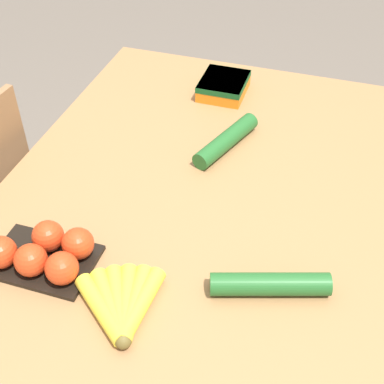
% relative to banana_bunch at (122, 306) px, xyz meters
% --- Properties ---
extents(ground_plane, '(12.00, 12.00, 0.00)m').
position_rel_banana_bunch_xyz_m(ground_plane, '(0.34, -0.03, -0.76)').
color(ground_plane, '#665B51').
extents(dining_table, '(1.36, 0.93, 0.74)m').
position_rel_banana_bunch_xyz_m(dining_table, '(0.34, -0.03, -0.11)').
color(dining_table, '#9E7044').
rests_on(dining_table, ground_plane).
extents(banana_bunch, '(0.18, 0.17, 0.04)m').
position_rel_banana_bunch_xyz_m(banana_bunch, '(0.00, 0.00, 0.00)').
color(banana_bunch, brown).
rests_on(banana_bunch, dining_table).
extents(tomato_pack, '(0.15, 0.22, 0.08)m').
position_rel_banana_bunch_xyz_m(tomato_pack, '(0.06, 0.20, 0.02)').
color(tomato_pack, black).
rests_on(tomato_pack, dining_table).
extents(carrot_bag, '(0.15, 0.13, 0.05)m').
position_rel_banana_bunch_xyz_m(carrot_bag, '(0.83, 0.03, 0.01)').
color(carrot_bag, orange).
rests_on(carrot_bag, dining_table).
extents(cucumber_near, '(0.24, 0.12, 0.05)m').
position_rel_banana_bunch_xyz_m(cucumber_near, '(0.57, -0.05, 0.01)').
color(cucumber_near, '#236028').
rests_on(cucumber_near, dining_table).
extents(cucumber_far, '(0.12, 0.24, 0.05)m').
position_rel_banana_bunch_xyz_m(cucumber_far, '(0.13, -0.26, 0.01)').
color(cucumber_far, '#236028').
rests_on(cucumber_far, dining_table).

